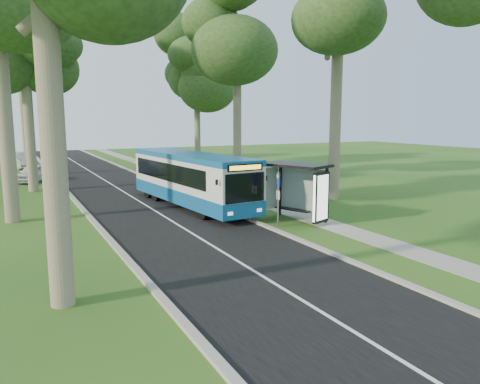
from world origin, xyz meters
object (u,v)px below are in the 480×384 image
object	(u,v)px
bus	(191,179)
litter_bin	(250,206)
car_silver	(22,160)
bus_stop_sign	(278,193)
bus_shelter	(303,181)
car_white	(33,173)

from	to	relation	value
bus	litter_bin	size ratio (longest dim) A/B	11.36
litter_bin	car_silver	bearing A→B (deg)	107.27
bus	bus_stop_sign	distance (m)	6.85
bus	car_silver	bearing A→B (deg)	101.08
bus_stop_sign	bus_shelter	world-z (taller)	bus_shelter
bus_shelter	car_silver	distance (m)	35.05
bus_stop_sign	bus_shelter	bearing A→B (deg)	18.91
bus_shelter	car_white	bearing A→B (deg)	95.15
bus_shelter	litter_bin	xyz separation A→B (m)	(-1.57, 2.42, -1.50)
bus_shelter	litter_bin	world-z (taller)	bus_shelter
car_silver	bus_stop_sign	bearing A→B (deg)	-87.30
bus_stop_sign	litter_bin	distance (m)	2.87
bus_shelter	litter_bin	bearing A→B (deg)	101.87
litter_bin	car_white	distance (m)	21.51
bus_stop_sign	litter_bin	bearing A→B (deg)	101.40
bus_shelter	litter_bin	size ratio (longest dim) A/B	3.63
bus_shelter	bus_stop_sign	bearing A→B (deg)	167.67
bus	bus_stop_sign	size ratio (longest dim) A/B	4.50
bus_stop_sign	car_white	distance (m)	23.97
bus_shelter	car_silver	size ratio (longest dim) A/B	0.78
bus_stop_sign	bus_shelter	size ratio (longest dim) A/B	0.69
bus_shelter	car_silver	world-z (taller)	bus_shelter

